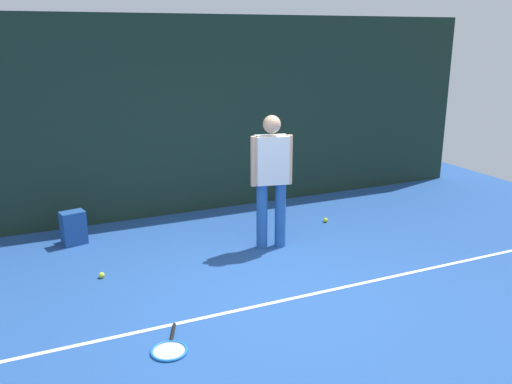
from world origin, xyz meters
name	(u,v)px	position (x,y,z in m)	size (l,w,h in m)	color
ground_plane	(271,291)	(0.00, 0.00, 0.00)	(12.00, 12.00, 0.00)	#234C93
back_fence	(183,117)	(0.00, 3.00, 1.46)	(10.00, 0.10, 2.92)	#192D23
court_line	(282,301)	(0.00, -0.24, 0.00)	(9.00, 0.05, 0.00)	white
tennis_player	(271,174)	(0.55, 1.15, 0.97)	(0.52, 0.30, 1.70)	#2659A5
tennis_racket	(169,349)	(-1.30, -0.65, 0.01)	(0.42, 0.63, 0.03)	black
backpack	(73,228)	(-1.75, 2.32, 0.21)	(0.33, 0.33, 0.44)	#1E478C
tennis_ball_near_player	(326,220)	(1.69, 1.67, 0.03)	(0.07, 0.07, 0.07)	#CCE033
tennis_ball_by_fence	(102,275)	(-1.60, 1.09, 0.03)	(0.07, 0.07, 0.07)	#CCE033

